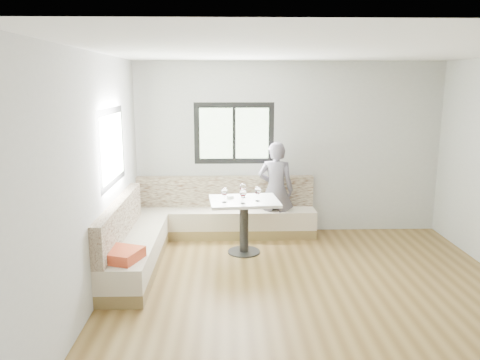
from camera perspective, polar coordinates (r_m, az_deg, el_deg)
name	(u,v)px	position (r m, az deg, el deg)	size (l,w,h in m)	color
room	(310,177)	(5.36, 8.48, 0.38)	(5.01, 5.01, 2.81)	brown
banquette	(189,228)	(7.06, -6.24, -5.81)	(2.91, 2.80, 0.95)	olive
table	(244,213)	(6.80, 0.49, -4.06)	(1.04, 0.85, 0.80)	black
person	(276,190)	(7.51, 4.38, -1.20)	(0.57, 0.37, 1.55)	#5A545E
olive_ramekin	(230,197)	(6.83, -1.19, -2.06)	(0.10, 0.10, 0.04)	white
wine_glass_a	(224,192)	(6.57, -1.91, -1.47)	(0.10, 0.10, 0.21)	white
wine_glass_b	(243,193)	(6.49, 0.37, -1.62)	(0.10, 0.10, 0.21)	white
wine_glass_c	(258,191)	(6.63, 2.17, -1.34)	(0.10, 0.10, 0.21)	white
wine_glass_d	(243,188)	(6.84, 0.38, -0.92)	(0.10, 0.10, 0.21)	white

